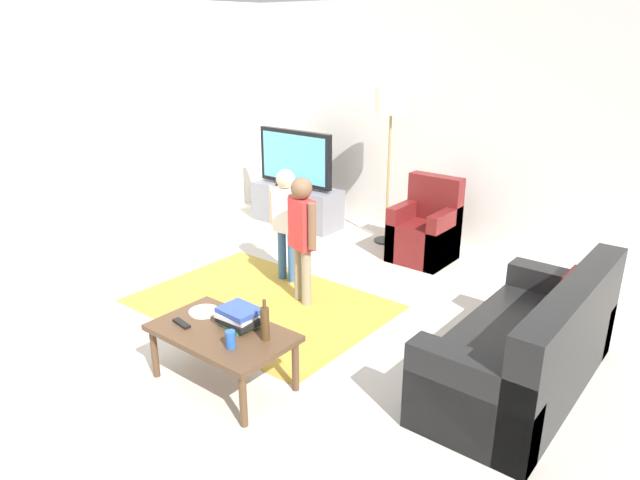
# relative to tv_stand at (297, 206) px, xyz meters

# --- Properties ---
(ground) EXTENTS (7.80, 7.80, 0.00)m
(ground) POSITION_rel_tv_stand_xyz_m (1.73, -2.30, -0.24)
(ground) COLOR beige
(wall_back) EXTENTS (6.00, 0.12, 2.70)m
(wall_back) POSITION_rel_tv_stand_xyz_m (1.73, 0.70, 1.11)
(wall_back) COLOR silver
(wall_back) RESTS_ON ground
(wall_left) EXTENTS (0.12, 6.00, 2.70)m
(wall_left) POSITION_rel_tv_stand_xyz_m (-1.27, -2.30, 1.11)
(wall_left) COLOR silver
(wall_left) RESTS_ON ground
(area_rug) EXTENTS (2.20, 1.60, 0.01)m
(area_rug) POSITION_rel_tv_stand_xyz_m (1.27, -1.98, -0.24)
(area_rug) COLOR #B28C33
(area_rug) RESTS_ON ground
(tv_stand) EXTENTS (1.20, 0.44, 0.50)m
(tv_stand) POSITION_rel_tv_stand_xyz_m (0.00, 0.00, 0.00)
(tv_stand) COLOR slate
(tv_stand) RESTS_ON ground
(tv) EXTENTS (1.10, 0.28, 0.71)m
(tv) POSITION_rel_tv_stand_xyz_m (-0.00, -0.02, 0.60)
(tv) COLOR black
(tv) RESTS_ON tv_stand
(couch) EXTENTS (0.80, 1.80, 0.86)m
(couch) POSITION_rel_tv_stand_xyz_m (3.66, -1.78, 0.05)
(couch) COLOR black
(couch) RESTS_ON ground
(armchair) EXTENTS (0.60, 0.60, 0.90)m
(armchair) POSITION_rel_tv_stand_xyz_m (1.88, -0.04, 0.05)
(armchair) COLOR maroon
(armchair) RESTS_ON ground
(floor_lamp) EXTENTS (0.36, 0.36, 1.78)m
(floor_lamp) POSITION_rel_tv_stand_xyz_m (1.26, 0.15, 1.30)
(floor_lamp) COLOR #262626
(floor_lamp) RESTS_ON ground
(child_near_tv) EXTENTS (0.38, 0.18, 1.13)m
(child_near_tv) POSITION_rel_tv_stand_xyz_m (1.09, -1.41, 0.43)
(child_near_tv) COLOR #33598C
(child_near_tv) RESTS_ON ground
(child_center) EXTENTS (0.38, 0.21, 1.17)m
(child_center) POSITION_rel_tv_stand_xyz_m (1.53, -1.70, 0.46)
(child_center) COLOR gray
(child_center) RESTS_ON ground
(coffee_table) EXTENTS (1.00, 0.60, 0.42)m
(coffee_table) POSITION_rel_tv_stand_xyz_m (1.95, -3.05, 0.13)
(coffee_table) COLOR #513823
(coffee_table) RESTS_ON ground
(book_stack) EXTENTS (0.29, 0.24, 0.13)m
(book_stack) POSITION_rel_tv_stand_xyz_m (1.99, -2.93, 0.25)
(book_stack) COLOR #388C4C
(book_stack) RESTS_ON coffee_table
(bottle) EXTENTS (0.06, 0.06, 0.29)m
(bottle) POSITION_rel_tv_stand_xyz_m (2.27, -2.95, 0.30)
(bottle) COLOR #4C3319
(bottle) RESTS_ON coffee_table
(tv_remote) EXTENTS (0.18, 0.07, 0.02)m
(tv_remote) POSITION_rel_tv_stand_xyz_m (1.67, -3.17, 0.19)
(tv_remote) COLOR black
(tv_remote) RESTS_ON coffee_table
(soda_can) EXTENTS (0.07, 0.07, 0.12)m
(soda_can) POSITION_rel_tv_stand_xyz_m (2.17, -3.17, 0.24)
(soda_can) COLOR #2659B2
(soda_can) RESTS_ON coffee_table
(plate) EXTENTS (0.22, 0.22, 0.02)m
(plate) POSITION_rel_tv_stand_xyz_m (1.65, -2.95, 0.18)
(plate) COLOR white
(plate) RESTS_ON coffee_table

